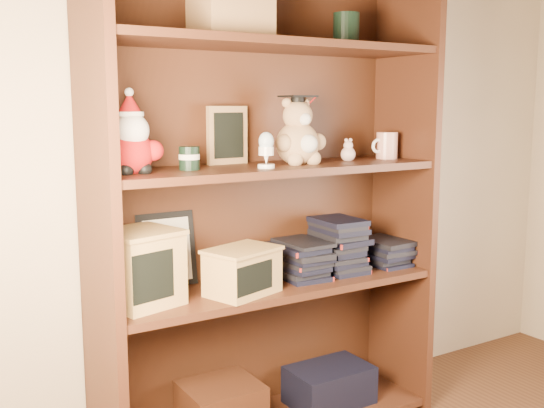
# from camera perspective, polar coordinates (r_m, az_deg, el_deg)

# --- Properties ---
(bookcase) EXTENTS (1.20, 0.35, 1.60)m
(bookcase) POSITION_cam_1_polar(r_m,az_deg,el_deg) (2.17, -0.76, -0.91)
(bookcase) COLOR #432113
(bookcase) RESTS_ON ground
(shelf_lower) EXTENTS (1.14, 0.33, 0.02)m
(shelf_lower) POSITION_cam_1_polar(r_m,az_deg,el_deg) (2.18, 0.00, -7.34)
(shelf_lower) COLOR #432113
(shelf_lower) RESTS_ON ground
(shelf_upper) EXTENTS (1.14, 0.33, 0.02)m
(shelf_upper) POSITION_cam_1_polar(r_m,az_deg,el_deg) (2.11, 0.00, 3.16)
(shelf_upper) COLOR #432113
(shelf_upper) RESTS_ON ground
(santa_plush) EXTENTS (0.18, 0.13, 0.26)m
(santa_plush) POSITION_cam_1_polar(r_m,az_deg,el_deg) (1.89, -12.48, 5.49)
(santa_plush) COLOR #A50F0F
(santa_plush) RESTS_ON shelf_upper
(teachers_tin) EXTENTS (0.06, 0.06, 0.07)m
(teachers_tin) POSITION_cam_1_polar(r_m,az_deg,el_deg) (1.96, -7.43, 4.12)
(teachers_tin) COLOR black
(teachers_tin) RESTS_ON shelf_upper
(chalkboard_plaque) EXTENTS (0.15, 0.09, 0.19)m
(chalkboard_plaque) POSITION_cam_1_polar(r_m,az_deg,el_deg) (2.15, -4.03, 6.08)
(chalkboard_plaque) COLOR #9E7547
(chalkboard_plaque) RESTS_ON shelf_upper
(egg_cup) EXTENTS (0.05, 0.05, 0.11)m
(egg_cup) POSITION_cam_1_polar(r_m,az_deg,el_deg) (2.00, -0.52, 4.98)
(egg_cup) COLOR white
(egg_cup) RESTS_ON shelf_upper
(grad_teddy_bear) EXTENTS (0.19, 0.17, 0.24)m
(grad_teddy_bear) POSITION_cam_1_polar(r_m,az_deg,el_deg) (2.15, 2.41, 5.99)
(grad_teddy_bear) COLOR tan
(grad_teddy_bear) RESTS_ON shelf_upper
(pink_figurine) EXTENTS (0.05, 0.05, 0.08)m
(pink_figurine) POSITION_cam_1_polar(r_m,az_deg,el_deg) (2.29, 6.84, 4.64)
(pink_figurine) COLOR #CEA89F
(pink_figurine) RESTS_ON shelf_upper
(teacher_mug) EXTENTS (0.11, 0.08, 0.10)m
(teacher_mug) POSITION_cam_1_polar(r_m,az_deg,el_deg) (2.40, 10.21, 5.18)
(teacher_mug) COLOR silver
(teacher_mug) RESTS_ON shelf_upper
(certificate_frame) EXTENTS (0.20, 0.05, 0.25)m
(certificate_frame) POSITION_cam_1_polar(r_m,az_deg,el_deg) (2.13, -9.42, -4.08)
(certificate_frame) COLOR black
(certificate_frame) RESTS_ON shelf_lower
(treats_box) EXTENTS (0.26, 0.26, 0.23)m
(treats_box) POSITION_cam_1_polar(r_m,az_deg,el_deg) (1.96, -11.68, -5.56)
(treats_box) COLOR tan
(treats_box) RESTS_ON shelf_lower
(pencils_box) EXTENTS (0.27, 0.23, 0.15)m
(pencils_box) POSITION_cam_1_polar(r_m,az_deg,el_deg) (2.03, -2.66, -5.99)
(pencils_box) COLOR tan
(pencils_box) RESTS_ON shelf_lower
(book_stack_left) EXTENTS (0.14, 0.20, 0.13)m
(book_stack_left) POSITION_cam_1_polar(r_m,az_deg,el_deg) (2.23, 2.60, -5.00)
(book_stack_left) COLOR black
(book_stack_left) RESTS_ON shelf_lower
(book_stack_mid) EXTENTS (0.14, 0.20, 0.18)m
(book_stack_mid) POSITION_cam_1_polar(r_m,az_deg,el_deg) (2.31, 5.92, -3.90)
(book_stack_mid) COLOR black
(book_stack_mid) RESTS_ON shelf_lower
(book_stack_right) EXTENTS (0.14, 0.20, 0.10)m
(book_stack_right) POSITION_cam_1_polar(r_m,az_deg,el_deg) (2.46, 9.94, -4.19)
(book_stack_right) COLOR black
(book_stack_right) RESTS_ON shelf_lower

